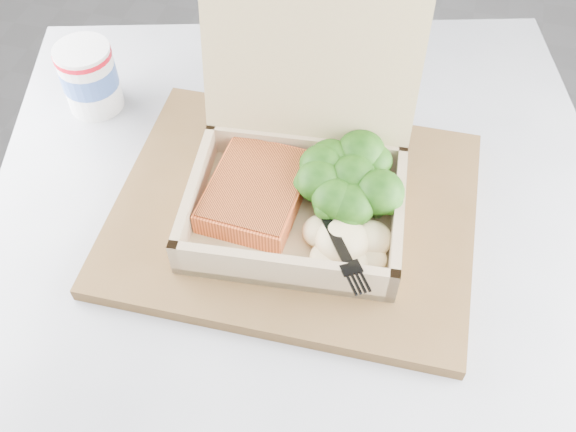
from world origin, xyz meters
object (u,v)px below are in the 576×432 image
(cafe_table, at_px, (301,297))
(paper_cup, at_px, (89,76))
(serving_tray, at_px, (295,211))
(takeout_container, at_px, (300,164))

(cafe_table, bearing_deg, paper_cup, 160.44)
(serving_tray, height_order, takeout_container, takeout_container)
(takeout_container, bearing_deg, paper_cup, 156.09)
(cafe_table, relative_size, takeout_container, 3.61)
(cafe_table, height_order, serving_tray, serving_tray)
(serving_tray, relative_size, paper_cup, 4.42)
(serving_tray, distance_m, paper_cup, 0.31)
(cafe_table, height_order, paper_cup, paper_cup)
(serving_tray, height_order, paper_cup, paper_cup)
(cafe_table, height_order, takeout_container, takeout_container)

